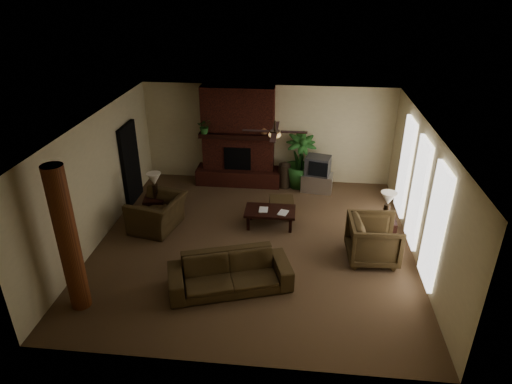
# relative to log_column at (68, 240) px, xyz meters

# --- Properties ---
(room_shell) EXTENTS (7.00, 7.00, 7.00)m
(room_shell) POSITION_rel_log_column_xyz_m (2.95, 2.40, 0.00)
(room_shell) COLOR brown
(room_shell) RESTS_ON ground
(fireplace) EXTENTS (2.40, 0.70, 2.80)m
(fireplace) POSITION_rel_log_column_xyz_m (2.15, 5.62, -0.24)
(fireplace) COLOR #4E1E14
(fireplace) RESTS_ON ground
(windows) EXTENTS (0.08, 3.65, 2.35)m
(windows) POSITION_rel_log_column_xyz_m (6.40, 2.60, -0.05)
(windows) COLOR white
(windows) RESTS_ON ground
(log_column) EXTENTS (0.36, 0.36, 2.80)m
(log_column) POSITION_rel_log_column_xyz_m (0.00, 0.00, 0.00)
(log_column) COLOR brown
(log_column) RESTS_ON ground
(doorway) EXTENTS (0.10, 1.00, 2.10)m
(doorway) POSITION_rel_log_column_xyz_m (-0.49, 4.20, -0.35)
(doorway) COLOR black
(doorway) RESTS_ON ground
(ceiling_fan) EXTENTS (1.35, 1.35, 0.37)m
(ceiling_fan) POSITION_rel_log_column_xyz_m (3.35, 2.70, 1.13)
(ceiling_fan) COLOR black
(ceiling_fan) RESTS_ON ceiling
(sofa) EXTENTS (2.43, 1.37, 0.91)m
(sofa) POSITION_rel_log_column_xyz_m (2.66, 0.80, -0.94)
(sofa) COLOR #45351D
(sofa) RESTS_ON ground
(armchair_left) EXTENTS (1.04, 1.37, 1.07)m
(armchair_left) POSITION_rel_log_column_xyz_m (0.59, 2.84, -0.86)
(armchair_left) COLOR #45351D
(armchair_left) RESTS_ON ground
(armchair_right) EXTENTS (1.01, 1.07, 1.05)m
(armchair_right) POSITION_rel_log_column_xyz_m (5.52, 2.06, -0.87)
(armchair_right) COLOR #45351D
(armchair_right) RESTS_ON ground
(coffee_table) EXTENTS (1.20, 0.70, 0.43)m
(coffee_table) POSITION_rel_log_column_xyz_m (3.25, 3.21, -1.03)
(coffee_table) COLOR black
(coffee_table) RESTS_ON ground
(ottoman) EXTENTS (0.66, 0.66, 0.40)m
(ottoman) POSITION_rel_log_column_xyz_m (3.49, 3.84, -1.20)
(ottoman) COLOR #45351D
(ottoman) RESTS_ON ground
(tv_stand) EXTENTS (0.90, 0.60, 0.50)m
(tv_stand) POSITION_rel_log_column_xyz_m (4.40, 5.28, -1.15)
(tv_stand) COLOR silver
(tv_stand) RESTS_ON ground
(tv) EXTENTS (0.75, 0.66, 0.52)m
(tv) POSITION_rel_log_column_xyz_m (4.40, 5.28, -0.64)
(tv) COLOR #3B3B3E
(tv) RESTS_ON tv_stand
(floor_vase) EXTENTS (0.34, 0.34, 0.77)m
(floor_vase) POSITION_rel_log_column_xyz_m (3.48, 5.42, -0.97)
(floor_vase) COLOR #2F241A
(floor_vase) RESTS_ON ground
(floor_plant) EXTENTS (1.31, 1.74, 0.87)m
(floor_plant) POSITION_rel_log_column_xyz_m (3.90, 5.55, -0.97)
(floor_plant) COLOR #285B24
(floor_plant) RESTS_ON ground
(side_table_left) EXTENTS (0.57, 0.57, 0.55)m
(side_table_left) POSITION_rel_log_column_xyz_m (0.38, 3.32, -1.12)
(side_table_left) COLOR black
(side_table_left) RESTS_ON ground
(lamp_left) EXTENTS (0.40, 0.40, 0.65)m
(lamp_left) POSITION_rel_log_column_xyz_m (0.42, 3.34, -0.40)
(lamp_left) COLOR black
(lamp_left) RESTS_ON side_table_left
(side_table_right) EXTENTS (0.51, 0.51, 0.55)m
(side_table_right) POSITION_rel_log_column_xyz_m (5.85, 2.83, -1.12)
(side_table_right) COLOR black
(side_table_right) RESTS_ON ground
(lamp_right) EXTENTS (0.44, 0.44, 0.65)m
(lamp_right) POSITION_rel_log_column_xyz_m (5.88, 2.88, -0.40)
(lamp_right) COLOR black
(lamp_right) RESTS_ON side_table_right
(mantel_plant) EXTENTS (0.45, 0.49, 0.33)m
(mantel_plant) POSITION_rel_log_column_xyz_m (1.28, 5.31, 0.32)
(mantel_plant) COLOR #285B24
(mantel_plant) RESTS_ON fireplace
(mantel_vase) EXTENTS (0.24, 0.25, 0.22)m
(mantel_vase) POSITION_rel_log_column_xyz_m (2.90, 5.42, 0.27)
(mantel_vase) COLOR brown
(mantel_vase) RESTS_ON fireplace
(book_a) EXTENTS (0.22, 0.03, 0.29)m
(book_a) POSITION_rel_log_column_xyz_m (2.98, 3.18, -0.83)
(book_a) COLOR #999999
(book_a) RESTS_ON coffee_table
(book_b) EXTENTS (0.21, 0.08, 0.29)m
(book_b) POSITION_rel_log_column_xyz_m (3.46, 3.12, -0.82)
(book_b) COLOR #999999
(book_b) RESTS_ON coffee_table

